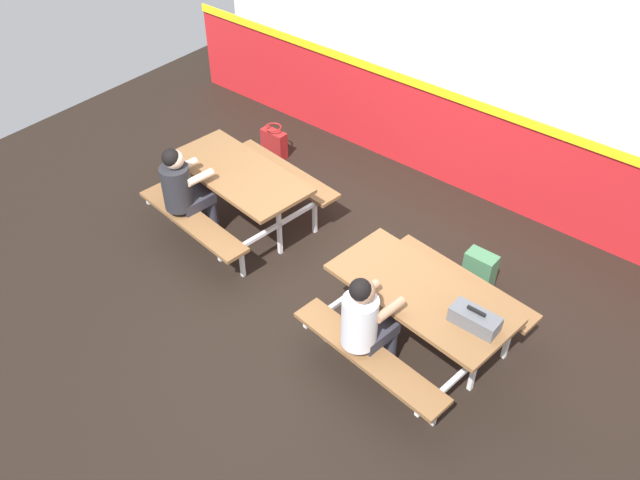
# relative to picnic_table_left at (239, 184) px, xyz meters

# --- Properties ---
(ground_plane) EXTENTS (10.00, 10.00, 0.02)m
(ground_plane) POSITION_rel_picnic_table_left_xyz_m (1.23, -0.20, -0.58)
(ground_plane) COLOR black
(accent_backdrop) EXTENTS (8.00, 0.14, 2.60)m
(accent_backdrop) POSITION_rel_picnic_table_left_xyz_m (1.23, 2.21, 0.68)
(accent_backdrop) COLOR red
(accent_backdrop) RESTS_ON ground
(picnic_table_left) EXTENTS (1.71, 1.72, 0.74)m
(picnic_table_left) POSITION_rel_picnic_table_left_xyz_m (0.00, 0.00, 0.00)
(picnic_table_left) COLOR brown
(picnic_table_left) RESTS_ON ground
(picnic_table_right) EXTENTS (1.71, 1.72, 0.74)m
(picnic_table_right) POSITION_rel_picnic_table_left_xyz_m (2.46, -0.28, 0.00)
(picnic_table_right) COLOR brown
(picnic_table_right) RESTS_ON ground
(student_nearer) EXTENTS (0.39, 0.54, 1.21)m
(student_nearer) POSITION_rel_picnic_table_left_xyz_m (-0.26, -0.53, 0.14)
(student_nearer) COLOR #2D2D38
(student_nearer) RESTS_ON ground
(student_further) EXTENTS (0.39, 0.54, 1.21)m
(student_further) POSITION_rel_picnic_table_left_xyz_m (2.27, -0.82, 0.14)
(student_further) COLOR #2D2D38
(student_further) RESTS_ON ground
(toolbox_grey) EXTENTS (0.40, 0.18, 0.18)m
(toolbox_grey) POSITION_rel_picnic_table_left_xyz_m (2.99, -0.35, 0.24)
(toolbox_grey) COLOR #595B60
(toolbox_grey) RESTS_ON picnic_table_right
(backpack_dark) EXTENTS (0.30, 0.22, 0.44)m
(backpack_dark) POSITION_rel_picnic_table_left_xyz_m (2.51, 0.79, -0.36)
(backpack_dark) COLOR #3F724C
(backpack_dark) RESTS_ON ground
(tote_bag_bright) EXTENTS (0.34, 0.21, 0.43)m
(tote_bag_bright) POSITION_rel_picnic_table_left_xyz_m (-0.68, 1.27, -0.38)
(tote_bag_bright) COLOR maroon
(tote_bag_bright) RESTS_ON ground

